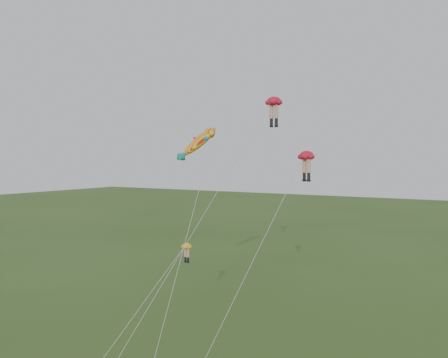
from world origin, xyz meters
The scene contains 4 objects.
legs_kite_red_high centered at (1.83, 12.68, 18.59)m, with size 5.52×15.89×19.44m.
legs_kite_red_mid centered at (7.13, 7.16, 13.86)m, with size 5.10×8.84×14.64m.
legs_kite_yellow centered at (-2.52, 5.49, 6.57)m, with size 1.78×9.19×7.27m.
fish_kite centered at (-1.10, 5.79, 15.33)m, with size 2.54×8.38×16.83m.
Camera 1 is at (20.95, -26.53, 14.18)m, focal length 40.00 mm.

